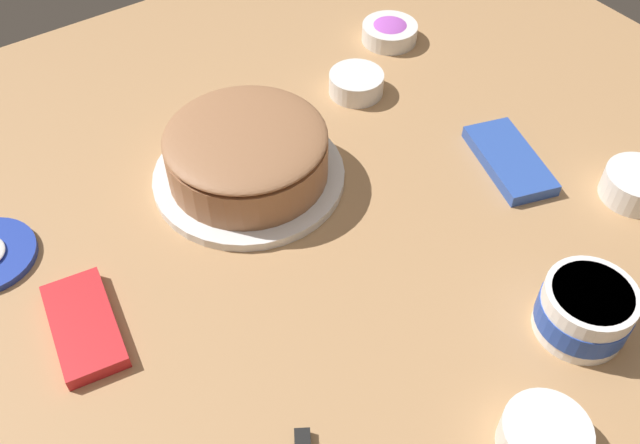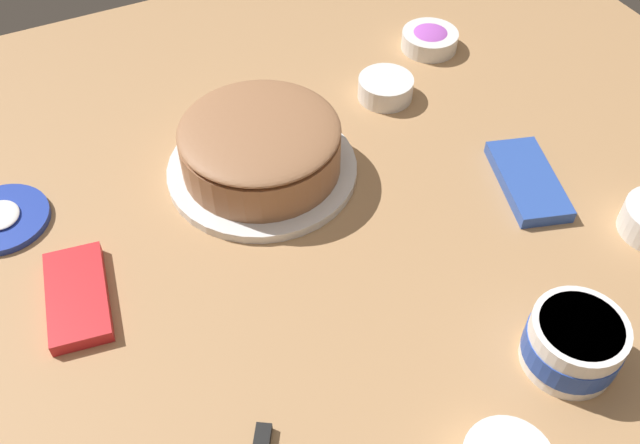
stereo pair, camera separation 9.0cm
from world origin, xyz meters
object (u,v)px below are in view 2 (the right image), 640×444
(frosting_tub, at_px, (574,342))
(frosting_tub_lid, at_px, (2,219))
(frosted_cake, at_px, (261,150))
(sprinkle_bowl_rainbow, at_px, (430,39))
(candy_box_upper, at_px, (77,296))
(candy_box_lower, at_px, (528,181))
(sprinkle_bowl_pink, at_px, (386,88))

(frosting_tub, xyz_separation_m, frosting_tub_lid, (0.51, 0.55, -0.03))
(frosted_cake, xyz_separation_m, sprinkle_bowl_rainbow, (0.16, -0.39, -0.03))
(sprinkle_bowl_rainbow, bearing_deg, candy_box_upper, 111.98)
(candy_box_lower, bearing_deg, frosted_cake, 77.00)
(sprinkle_bowl_rainbow, bearing_deg, frosting_tub_lid, 97.42)
(frosting_tub, distance_m, candy_box_upper, 0.59)
(frosting_tub_lid, distance_m, candy_box_lower, 0.73)
(frosted_cake, distance_m, frosting_tub, 0.48)
(candy_box_lower, bearing_deg, frosting_tub_lid, 86.42)
(sprinkle_bowl_rainbow, distance_m, candy_box_upper, 0.73)
(frosting_tub_lid, bearing_deg, frosting_tub, -132.89)
(candy_box_lower, bearing_deg, sprinkle_bowl_pink, 33.85)
(sprinkle_bowl_pink, bearing_deg, frosted_cake, 107.17)
(frosted_cake, bearing_deg, sprinkle_bowl_rainbow, -67.02)
(frosted_cake, height_order, candy_box_lower, frosted_cake)
(sprinkle_bowl_rainbow, bearing_deg, sprinkle_bowl_pink, 122.21)
(sprinkle_bowl_pink, bearing_deg, candy_box_upper, 109.07)
(candy_box_lower, height_order, candy_box_upper, same)
(frosting_tub, distance_m, frosting_tub_lid, 0.75)
(candy_box_upper, bearing_deg, sprinkle_bowl_pink, -62.46)
(frosted_cake, relative_size, candy_box_upper, 1.87)
(frosted_cake, height_order, frosting_tub_lid, frosted_cake)
(sprinkle_bowl_pink, bearing_deg, frosting_tub, 173.83)
(frosting_tub, relative_size, candy_box_upper, 0.74)
(frosting_tub, xyz_separation_m, sprinkle_bowl_pink, (0.52, -0.06, -0.02))
(frosted_cake, distance_m, frosting_tub_lid, 0.36)
(frosting_tub, bearing_deg, sprinkle_bowl_pink, -6.17)
(frosting_tub_lid, xyz_separation_m, candy_box_lower, (-0.26, -0.68, 0.00))
(frosting_tub, distance_m, candy_box_lower, 0.29)
(frosting_tub_lid, relative_size, candy_box_upper, 0.86)
(frosting_tub, bearing_deg, candy_box_lower, -28.56)
(frosting_tub_lid, relative_size, candy_box_lower, 0.80)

